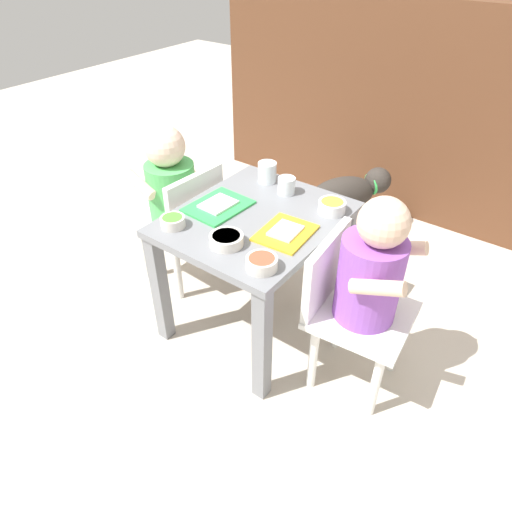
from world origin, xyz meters
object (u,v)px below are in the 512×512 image
at_px(water_cup_left, 267,173).
at_px(veggie_bowl_far, 332,206).
at_px(dining_table, 256,238).
at_px(cereal_bowl_left_side, 173,221).
at_px(veggie_bowl_near, 262,263).
at_px(seated_child_right, 366,277).
at_px(water_cup_right, 286,186).
at_px(food_tray_left, 218,206).
at_px(cereal_bowl_right_side, 226,239).
at_px(dog, 347,195).
at_px(food_tray_right, 285,232).
at_px(seated_child_left, 173,189).

bearing_deg(water_cup_left, veggie_bowl_far, -9.79).
distance_m(dining_table, cereal_bowl_left_side, 0.28).
height_order(dining_table, veggie_bowl_near, veggie_bowl_near).
bearing_deg(seated_child_right, water_cup_right, 152.57).
height_order(water_cup_left, veggie_bowl_near, water_cup_left).
bearing_deg(water_cup_left, food_tray_left, -95.16).
relative_size(dining_table, food_tray_left, 2.73).
height_order(water_cup_left, veggie_bowl_far, water_cup_left).
relative_size(cereal_bowl_left_side, cereal_bowl_right_side, 0.76).
height_order(dog, food_tray_right, food_tray_right).
distance_m(seated_child_right, veggie_bowl_near, 0.30).
bearing_deg(food_tray_left, cereal_bowl_left_side, -101.98).
bearing_deg(dining_table, veggie_bowl_far, 42.35).
relative_size(seated_child_right, food_tray_right, 3.58).
bearing_deg(veggie_bowl_far, water_cup_left, 170.21).
bearing_deg(water_cup_right, cereal_bowl_right_side, -84.92).
bearing_deg(cereal_bowl_right_side, dining_table, 98.14).
distance_m(dining_table, dog, 0.74).
height_order(veggie_bowl_near, cereal_bowl_right_side, veggie_bowl_near).
relative_size(seated_child_right, dog, 1.70).
distance_m(seated_child_left, dog, 0.82).
relative_size(seated_child_right, cereal_bowl_right_side, 6.74).
xyz_separation_m(food_tray_left, cereal_bowl_right_side, (0.16, -0.15, 0.01)).
bearing_deg(food_tray_left, seated_child_right, 0.10).
relative_size(food_tray_right, cereal_bowl_right_side, 1.88).
relative_size(dining_table, water_cup_left, 7.91).
height_order(food_tray_right, cereal_bowl_left_side, cereal_bowl_left_side).
height_order(seated_child_left, food_tray_left, seated_child_left).
distance_m(dog, cereal_bowl_left_side, 0.97).
distance_m(food_tray_right, veggie_bowl_far, 0.20).
bearing_deg(dog, water_cup_right, -88.73).
bearing_deg(food_tray_left, seated_child_left, 168.29).
height_order(seated_child_left, cereal_bowl_right_side, seated_child_left).
bearing_deg(veggie_bowl_near, seated_child_left, 157.89).
xyz_separation_m(seated_child_left, food_tray_right, (0.54, -0.06, 0.05)).
relative_size(food_tray_left, water_cup_right, 3.47).
bearing_deg(dining_table, veggie_bowl_near, -50.12).
distance_m(food_tray_left, cereal_bowl_left_side, 0.18).
xyz_separation_m(seated_child_left, cereal_bowl_left_side, (0.24, -0.23, 0.06)).
height_order(seated_child_right, veggie_bowl_near, seated_child_right).
xyz_separation_m(water_cup_left, veggie_bowl_near, (0.28, -0.42, -0.01)).
xyz_separation_m(dining_table, cereal_bowl_left_side, (-0.17, -0.20, 0.10)).
relative_size(dining_table, cereal_bowl_right_side, 5.75).
xyz_separation_m(seated_child_right, veggie_bowl_near, (-0.23, -0.18, 0.06)).
xyz_separation_m(seated_child_left, food_tray_left, (0.27, -0.06, 0.05)).
bearing_deg(water_cup_right, veggie_bowl_far, -5.71).
height_order(veggie_bowl_far, cereal_bowl_right_side, veggie_bowl_far).
bearing_deg(dining_table, seated_child_right, -4.10).
height_order(water_cup_right, cereal_bowl_right_side, water_cup_right).
bearing_deg(veggie_bowl_near, water_cup_left, 123.88).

